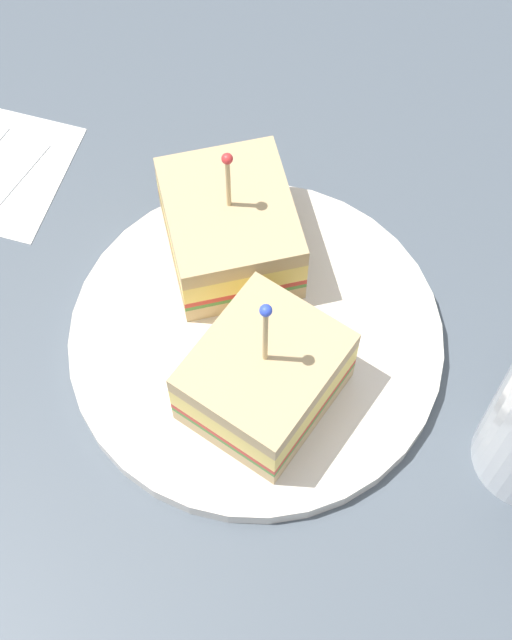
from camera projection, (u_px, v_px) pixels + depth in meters
ground_plane at (256, 351)px, 63.08cm from camera, size 119.07×119.07×2.00cm
plate at (256, 339)px, 61.62cm from camera, size 24.28×24.28×1.32cm
sandwich_half_front at (265, 377)px, 56.57cm from camera, size 10.88×11.40×11.39cm
sandwich_half_back at (230, 229)px, 61.66cm from camera, size 10.89×9.85×10.40cm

